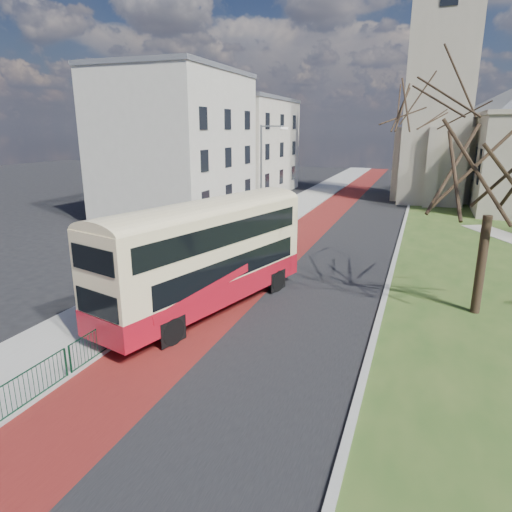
% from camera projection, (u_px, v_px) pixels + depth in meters
% --- Properties ---
extents(ground, '(160.00, 160.00, 0.00)m').
position_uv_depth(ground, '(217.00, 329.00, 18.56)').
color(ground, black).
rests_on(ground, ground).
extents(road_carriageway, '(9.00, 120.00, 0.01)m').
position_uv_depth(road_carriageway, '(341.00, 231.00, 36.14)').
color(road_carriageway, black).
rests_on(road_carriageway, ground).
extents(bus_lane, '(3.40, 120.00, 0.01)m').
position_uv_depth(bus_lane, '(307.00, 229.00, 37.04)').
color(bus_lane, '#591414').
rests_on(bus_lane, ground).
extents(pavement_west, '(4.00, 120.00, 0.12)m').
position_uv_depth(pavement_west, '(263.00, 225.00, 38.28)').
color(pavement_west, gray).
rests_on(pavement_west, ground).
extents(kerb_west, '(0.25, 120.00, 0.13)m').
position_uv_depth(kerb_west, '(286.00, 226.00, 37.62)').
color(kerb_west, '#999993').
rests_on(kerb_west, ground).
extents(kerb_east, '(0.25, 80.00, 0.13)m').
position_uv_depth(kerb_east, '(403.00, 230.00, 36.41)').
color(kerb_east, '#999993').
rests_on(kerb_east, ground).
extents(pedestrian_railing, '(0.07, 24.00, 1.12)m').
position_uv_depth(pedestrian_railing, '(197.00, 279.00, 23.01)').
color(pedestrian_railing, '#0D3C23').
rests_on(pedestrian_railing, ground).
extents(gothic_church, '(16.38, 18.00, 40.00)m').
position_uv_depth(gothic_church, '(491.00, 73.00, 45.20)').
color(gothic_church, gray).
rests_on(gothic_church, ground).
extents(street_block_near, '(10.30, 14.30, 13.00)m').
position_uv_depth(street_block_near, '(177.00, 144.00, 41.33)').
color(street_block_near, beige).
rests_on(street_block_near, ground).
extents(street_block_far, '(10.30, 16.30, 11.50)m').
position_uv_depth(street_block_far, '(243.00, 146.00, 55.99)').
color(street_block_far, beige).
rests_on(street_block_far, ground).
extents(streetlamp, '(2.13, 0.18, 8.00)m').
position_uv_depth(streetlamp, '(263.00, 172.00, 35.03)').
color(streetlamp, gray).
rests_on(streetlamp, pavement_west).
extents(bus, '(5.50, 11.58, 4.72)m').
position_uv_depth(bus, '(206.00, 252.00, 19.84)').
color(bus, '#A10E1D').
rests_on(bus, ground).
extents(winter_tree_near, '(9.61, 9.61, 11.16)m').
position_uv_depth(winter_tree_near, '(500.00, 131.00, 18.05)').
color(winter_tree_near, '#312418').
rests_on(winter_tree_near, grass_green).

